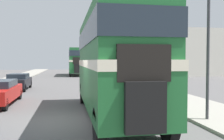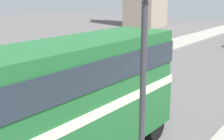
% 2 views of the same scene
% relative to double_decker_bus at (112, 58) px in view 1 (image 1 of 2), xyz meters
% --- Properties ---
extents(ground_plane, '(120.00, 120.00, 0.00)m').
position_rel_double_decker_bus_xyz_m(ground_plane, '(-2.05, -0.42, -2.57)').
color(ground_plane, '#565454').
extents(sidewalk_right, '(3.50, 120.00, 0.12)m').
position_rel_double_decker_bus_xyz_m(sidewalk_right, '(4.70, -0.42, -2.51)').
color(sidewalk_right, gray).
rests_on(sidewalk_right, ground_plane).
extents(double_decker_bus, '(2.42, 9.55, 4.32)m').
position_rel_double_decker_bus_xyz_m(double_decker_bus, '(0.00, 0.00, 0.00)').
color(double_decker_bus, '#1E602D').
rests_on(double_decker_bus, ground_plane).
extents(bus_distant, '(2.46, 9.80, 4.42)m').
position_rel_double_decker_bus_xyz_m(bus_distant, '(-0.39, 31.30, 0.06)').
color(bus_distant, '#1E602D').
rests_on(bus_distant, ground_plane).
extents(car_parked_far, '(1.70, 4.12, 1.37)m').
position_rel_double_decker_bus_xyz_m(car_parked_far, '(-6.02, 11.31, -1.85)').
color(car_parked_far, black).
rests_on(car_parked_far, ground_plane).
extents(pedestrian_walking, '(0.36, 0.36, 1.76)m').
position_rel_double_decker_bus_xyz_m(pedestrian_walking, '(4.56, 9.20, -1.46)').
color(pedestrian_walking, '#282833').
rests_on(pedestrian_walking, sidewalk_right).
extents(street_lamp, '(0.36, 0.36, 5.86)m').
position_rel_double_decker_bus_xyz_m(street_lamp, '(3.60, -1.64, 1.38)').
color(street_lamp, '#38383D').
rests_on(street_lamp, sidewalk_right).
extents(shop_building_block, '(16.86, 9.93, 7.54)m').
position_rel_double_decker_bus_xyz_m(shop_building_block, '(16.46, 29.41, 1.19)').
color(shop_building_block, beige).
rests_on(shop_building_block, ground_plane).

